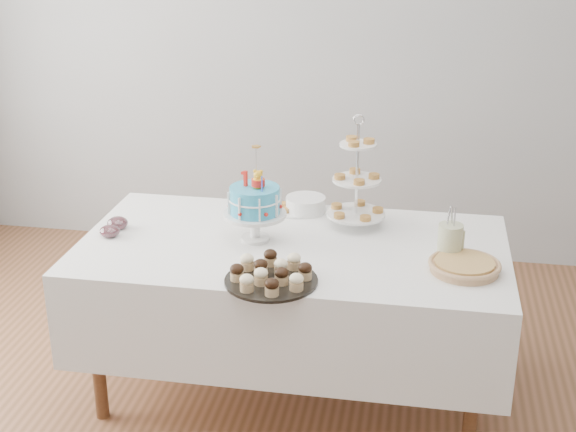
% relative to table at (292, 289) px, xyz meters
% --- Properties ---
extents(floor, '(5.00, 5.00, 0.00)m').
position_rel_table_xyz_m(floor, '(0.00, -0.30, -0.54)').
color(floor, brown).
rests_on(floor, ground).
extents(walls, '(5.04, 4.04, 2.70)m').
position_rel_table_xyz_m(walls, '(0.00, -0.30, 0.81)').
color(walls, '#9DA0A2').
rests_on(walls, floor).
extents(table, '(1.92, 1.02, 0.77)m').
position_rel_table_xyz_m(table, '(0.00, 0.00, 0.00)').
color(table, white).
rests_on(table, floor).
extents(birthday_cake, '(0.28, 0.28, 0.44)m').
position_rel_table_xyz_m(birthday_cake, '(-0.17, 0.01, 0.35)').
color(birthday_cake, white).
rests_on(birthday_cake, table).
extents(cupcake_tray, '(0.38, 0.38, 0.09)m').
position_rel_table_xyz_m(cupcake_tray, '(-0.02, -0.40, 0.27)').
color(cupcake_tray, black).
rests_on(cupcake_tray, table).
extents(pie, '(0.30, 0.30, 0.05)m').
position_rel_table_xyz_m(pie, '(0.75, -0.16, 0.25)').
color(pie, tan).
rests_on(pie, table).
extents(tiered_stand, '(0.28, 0.28, 0.54)m').
position_rel_table_xyz_m(tiered_stand, '(0.26, 0.26, 0.45)').
color(tiered_stand, silver).
rests_on(tiered_stand, table).
extents(plate_stack, '(0.20, 0.20, 0.08)m').
position_rel_table_xyz_m(plate_stack, '(-0.00, 0.40, 0.27)').
color(plate_stack, white).
rests_on(plate_stack, table).
extents(pastry_plate, '(0.23, 0.23, 0.03)m').
position_rel_table_xyz_m(pastry_plate, '(-0.05, 0.40, 0.24)').
color(pastry_plate, white).
rests_on(pastry_plate, table).
extents(jam_bowl_a, '(0.09, 0.09, 0.06)m').
position_rel_table_xyz_m(jam_bowl_a, '(-0.84, -0.07, 0.25)').
color(jam_bowl_a, silver).
rests_on(jam_bowl_a, table).
extents(jam_bowl_b, '(0.10, 0.10, 0.06)m').
position_rel_table_xyz_m(jam_bowl_b, '(-0.84, 0.03, 0.25)').
color(jam_bowl_b, silver).
rests_on(jam_bowl_b, table).
extents(utensil_pitcher, '(0.11, 0.11, 0.24)m').
position_rel_table_xyz_m(utensil_pitcher, '(0.69, -0.04, 0.31)').
color(utensil_pitcher, silver).
rests_on(utensil_pitcher, table).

